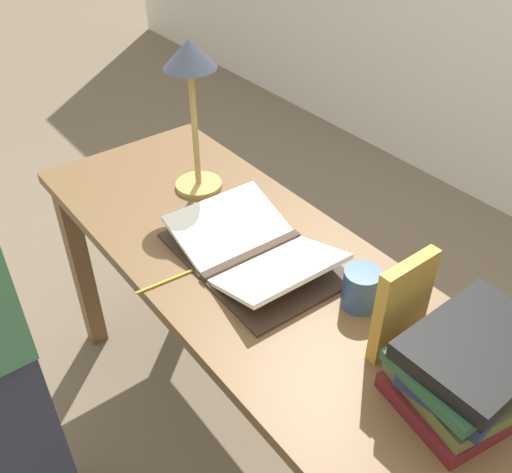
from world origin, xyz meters
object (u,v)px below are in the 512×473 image
object	(u,v)px
book_stack_tall	(473,369)
reading_lamp	(191,81)
pencil	(168,280)
coffee_mug	(362,289)
open_book	(253,251)
book_standing_upright	(402,306)

from	to	relation	value
book_stack_tall	reading_lamp	bearing A→B (deg)	179.67
pencil	coffee_mug	bearing A→B (deg)	42.69
open_book	book_standing_upright	size ratio (longest dim) A/B	1.98
pencil	open_book	bearing A→B (deg)	75.72
book_stack_tall	book_standing_upright	bearing A→B (deg)	-178.00
open_book	book_standing_upright	bearing A→B (deg)	9.87
open_book	coffee_mug	xyz separation A→B (m)	(0.29, 0.10, 0.03)
reading_lamp	coffee_mug	size ratio (longest dim) A/B	4.33
book_stack_tall	pencil	size ratio (longest dim) A/B	1.86
reading_lamp	book_standing_upright	bearing A→B (deg)	-0.84
book_standing_upright	book_stack_tall	bearing A→B (deg)	1.69
book_stack_tall	open_book	bearing A→B (deg)	-173.40
book_stack_tall	pencil	distance (m)	0.72
open_book	pencil	world-z (taller)	open_book
book_stack_tall	pencil	xyz separation A→B (m)	(-0.65, -0.29, -0.08)
reading_lamp	coffee_mug	world-z (taller)	reading_lamp
book_standing_upright	reading_lamp	distance (m)	0.82
reading_lamp	book_stack_tall	bearing A→B (deg)	-0.33
book_stack_tall	reading_lamp	distance (m)	1.00
coffee_mug	pencil	world-z (taller)	coffee_mug
book_standing_upright	pencil	xyz separation A→B (m)	(-0.48, -0.29, -0.11)
book_standing_upright	pencil	distance (m)	0.57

